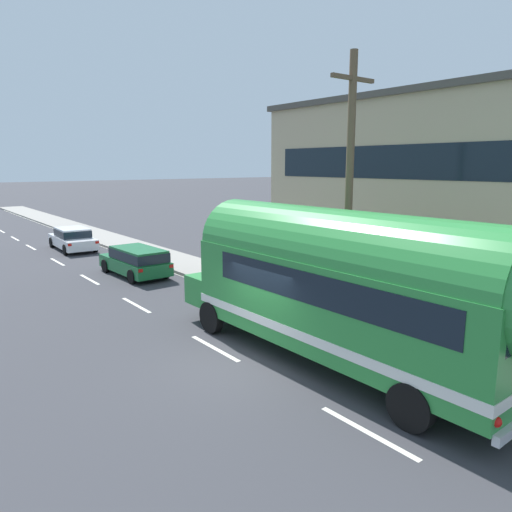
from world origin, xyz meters
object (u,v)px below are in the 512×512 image
Objects in this scene: painted_bus at (350,284)px; car_lead at (137,260)px; car_second at (73,238)px; utility_pole at (349,191)px.

car_lead is at bearing 89.25° from painted_bus.
car_lead is at bearing -88.98° from car_second.
car_second is (0.01, 22.36, -1.56)m from painted_bus.
utility_pole is 0.73× the size of painted_bus.
utility_pole reaches higher than painted_bus.
car_lead is 0.92× the size of car_second.
painted_bus is at bearing -90.03° from car_second.
car_lead and car_second have the same top height.
car_second is (-2.38, 20.12, -3.68)m from utility_pole.
car_lead is at bearing 101.41° from utility_pole.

